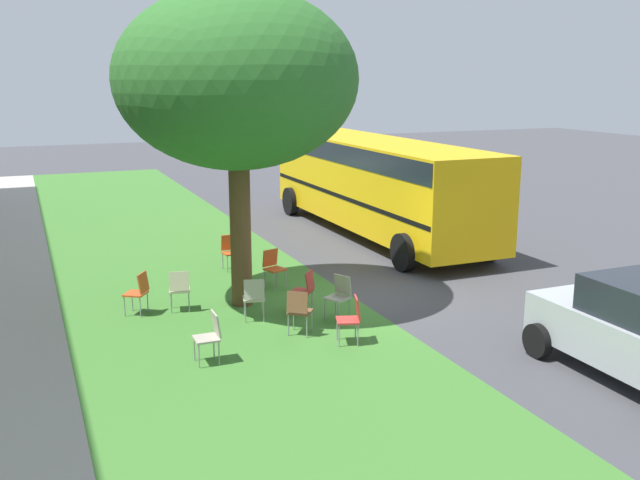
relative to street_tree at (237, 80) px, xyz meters
name	(u,v)px	position (x,y,z in m)	size (l,w,h in m)	color
ground	(363,297)	(-0.57, -2.59, -4.67)	(80.00, 80.00, 0.00)	#424247
grass_verge	(222,316)	(-0.57, 0.61, -4.67)	(48.00, 6.00, 0.01)	#3D752D
street_tree	(237,80)	(0.00, 0.00, 0.00)	(4.88, 4.88, 6.50)	brown
chair_0	(139,290)	(0.18, 2.12, -4.15)	(0.57, 0.58, 0.88)	#C64C1E
chair_1	(273,265)	(0.93, -1.03, -4.15)	(0.53, 0.52, 0.88)	#C64C1E
chair_2	(179,287)	(0.05, 1.32, -4.15)	(0.50, 0.49, 0.88)	beige
chair_3	(210,334)	(-2.83, 1.41, -4.15)	(0.42, 0.43, 0.88)	#ADA393
chair_4	(299,309)	(-2.20, -0.44, -4.15)	(0.59, 0.58, 0.88)	brown
chair_5	(230,249)	(2.82, -0.55, -4.15)	(0.46, 0.45, 0.88)	#C64C1E
chair_6	(339,293)	(-1.62, -1.54, -4.15)	(0.55, 0.56, 0.88)	#ADA393
chair_7	(305,288)	(-1.01, -1.04, -4.15)	(0.59, 0.59, 0.88)	#B7332D
chair_8	(254,296)	(-1.10, 0.08, -4.15)	(0.51, 0.50, 0.88)	#ADA393
chair_9	(352,316)	(-2.95, -1.17, -4.15)	(0.53, 0.53, 0.88)	#B7332D
school_bus	(376,178)	(5.00, -5.75, -2.91)	(10.40, 2.80, 2.88)	yellow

